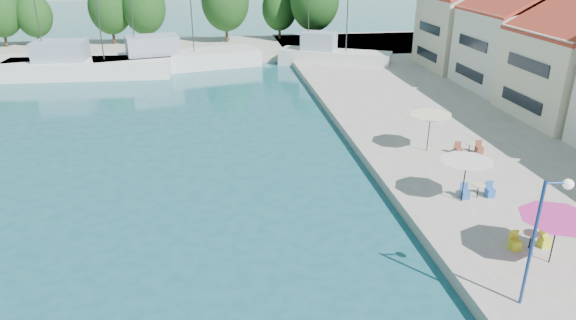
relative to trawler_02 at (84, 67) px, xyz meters
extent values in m
cube|color=gray|center=(38.47, -24.74, -0.77)|extent=(32.00, 92.00, 0.60)
cube|color=gray|center=(8.47, 12.26, -0.77)|extent=(90.00, 16.00, 0.60)
cube|color=silver|center=(40.47, -12.74, 3.03)|extent=(8.00, 8.50, 7.00)
cube|color=beige|center=(40.47, -3.74, 3.28)|extent=(8.60, 8.50, 7.50)
cube|color=white|center=(0.44, -0.02, -0.37)|extent=(17.22, 5.16, 2.20)
cube|color=#8997AA|center=(-2.11, 0.09, 1.73)|extent=(5.25, 3.62, 2.00)
cylinder|color=#2D2D2D|center=(2.15, -0.09, 4.73)|extent=(0.12, 0.12, 8.00)
cylinder|color=#2D2D2D|center=(-3.81, 0.16, 3.73)|extent=(0.10, 0.10, 6.00)
cube|color=silver|center=(9.62, 2.65, -0.37)|extent=(18.76, 8.78, 2.20)
cube|color=#8997AA|center=(6.97, 2.02, 1.73)|extent=(6.14, 4.79, 2.00)
cylinder|color=#2D2D2D|center=(11.39, 3.07, 4.73)|extent=(0.12, 0.12, 8.00)
cylinder|color=#2D2D2D|center=(5.20, 1.60, 3.73)|extent=(0.10, 0.10, 6.00)
cube|color=silver|center=(27.21, 1.09, -0.37)|extent=(12.76, 8.46, 2.20)
cube|color=#8997AA|center=(25.51, 1.92, 1.73)|extent=(4.50, 3.92, 2.00)
cylinder|color=#2D2D2D|center=(28.34, 0.54, 4.73)|extent=(0.12, 0.12, 8.00)
cylinder|color=#2D2D2D|center=(24.38, 2.47, 3.73)|extent=(0.10, 0.10, 6.00)
cylinder|color=#3F2B19|center=(-13.08, 16.24, 1.25)|extent=(0.36, 0.36, 3.44)
ellipsoid|color=#183711|center=(-13.08, 16.24, 4.01)|extent=(5.24, 5.24, 6.55)
cylinder|color=#3F2B19|center=(-9.18, 16.71, 1.02)|extent=(0.36, 0.36, 2.97)
ellipsoid|color=#183711|center=(-9.18, 16.71, 3.39)|extent=(4.51, 4.51, 5.64)
cylinder|color=#3F2B19|center=(0.49, 16.33, 1.35)|extent=(0.36, 0.36, 3.63)
ellipsoid|color=#183711|center=(0.49, 16.33, 4.25)|extent=(5.52, 5.52, 6.90)
cylinder|color=#3F2B19|center=(4.91, 15.60, 1.38)|extent=(0.36, 0.36, 3.69)
ellipsoid|color=#183711|center=(4.91, 15.60, 4.33)|extent=(5.61, 5.61, 7.01)
cylinder|color=#3F2B19|center=(15.53, 15.58, 1.63)|extent=(0.36, 0.36, 4.19)
ellipsoid|color=#183711|center=(15.53, 15.58, 4.97)|extent=(6.36, 6.36, 7.95)
cylinder|color=#3F2B19|center=(23.03, 17.24, 1.13)|extent=(0.36, 0.36, 3.19)
ellipsoid|color=#183711|center=(23.03, 17.24, 3.68)|extent=(4.85, 4.85, 6.07)
cylinder|color=#3F2B19|center=(27.26, 13.66, 1.69)|extent=(0.36, 0.36, 4.31)
ellipsoid|color=#183711|center=(27.26, 13.66, 5.14)|extent=(6.55, 6.55, 8.19)
cylinder|color=black|center=(26.77, -39.66, 0.58)|extent=(0.06, 0.06, 2.09)
cone|color=#C2297F|center=(26.77, -39.66, 1.37)|extent=(3.18, 3.18, 0.50)
cylinder|color=black|center=(25.67, -33.86, 0.66)|extent=(0.06, 0.06, 2.26)
cone|color=silver|center=(25.67, -33.86, 1.55)|extent=(2.72, 2.72, 0.50)
cylinder|color=black|center=(26.69, -26.89, 0.76)|extent=(0.06, 0.06, 2.45)
cone|color=beige|center=(26.69, -26.89, 1.73)|extent=(2.73, 2.73, 0.50)
cylinder|color=black|center=(26.56, -38.53, -0.10)|extent=(0.06, 0.06, 0.74)
cylinder|color=#C3BC8F|center=(26.56, -38.53, 0.27)|extent=(0.70, 0.70, 0.04)
cube|color=#C6CE24|center=(27.26, -38.53, -0.24)|extent=(0.42, 0.42, 0.46)
cube|color=#C6CE24|center=(25.86, -38.53, -0.24)|extent=(0.42, 0.42, 0.46)
cylinder|color=black|center=(26.66, -33.63, -0.10)|extent=(0.06, 0.06, 0.74)
cylinder|color=#C3BC8F|center=(26.66, -33.63, 0.27)|extent=(0.70, 0.70, 0.04)
cube|color=#2A55A9|center=(27.36, -33.63, -0.24)|extent=(0.42, 0.42, 0.46)
cube|color=#2A55A9|center=(25.96, -33.63, -0.24)|extent=(0.42, 0.42, 0.46)
cylinder|color=black|center=(29.08, -27.84, -0.10)|extent=(0.06, 0.06, 0.74)
cylinder|color=#C3BC8F|center=(29.08, -27.84, 0.27)|extent=(0.70, 0.70, 0.04)
cube|color=brown|center=(29.78, -27.84, -0.24)|extent=(0.42, 0.42, 0.46)
cube|color=brown|center=(28.38, -27.84, -0.24)|extent=(0.42, 0.42, 0.46)
cylinder|color=navy|center=(24.08, -41.94, 2.03)|extent=(0.12, 0.12, 5.00)
cylinder|color=navy|center=(24.47, -41.98, 4.43)|extent=(0.80, 0.16, 0.08)
sphere|color=white|center=(24.87, -42.02, 4.38)|extent=(0.36, 0.36, 0.36)
camera|label=1|loc=(13.29, -55.97, 11.76)|focal=32.00mm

